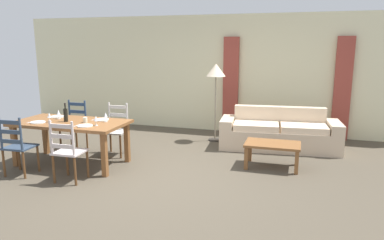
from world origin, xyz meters
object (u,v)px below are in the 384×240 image
wine_glass_near_right (96,119)px  standing_lamp (216,75)px  wine_bottle (66,115)px  dining_table (71,126)px  coffee_cup_primary (85,120)px  dining_chair_far_left (75,125)px  dining_chair_near_right (68,151)px  wine_glass_far_left (58,113)px  dining_chair_far_right (116,129)px  wine_glass_near_left (49,116)px  dining_chair_near_left (17,146)px  coffee_table (272,147)px  wine_glass_far_right (106,115)px  couch (279,134)px

wine_glass_near_right → standing_lamp: 2.81m
wine_bottle → wine_glass_near_right: wine_bottle is taller
dining_table → wine_bottle: 0.22m
coffee_cup_primary → dining_chair_far_left: bearing=134.5°
dining_chair_near_right → wine_glass_far_left: (-0.77, 0.84, 0.38)m
dining_chair_far_right → wine_glass_near_left: size_ratio=5.96×
dining_chair_far_right → standing_lamp: size_ratio=0.59×
dining_chair_near_left → standing_lamp: 3.95m
coffee_cup_primary → coffee_table: 3.15m
dining_chair_far_right → coffee_cup_primary: 0.81m
wine_glass_near_left → dining_chair_near_left: bearing=-106.7°
wine_glass_far_left → wine_bottle: bearing=-30.3°
wine_glass_far_right → wine_glass_far_left: bearing=-178.4°
coffee_cup_primary → couch: (3.04, 2.04, -0.50)m
wine_glass_near_left → couch: size_ratio=0.07×
dining_chair_near_right → couch: size_ratio=0.41×
wine_bottle → coffee_cup_primary: wine_bottle is taller
dining_chair_near_right → wine_glass_far_right: dining_chair_near_right is taller
wine_glass_far_left → coffee_table: bearing=11.0°
wine_glass_near_right → couch: wine_glass_near_right is taller
wine_glass_far_right → coffee_table: bearing=14.0°
wine_glass_near_left → couch: (3.64, 2.19, -0.57)m
wine_glass_far_left → coffee_cup_primary: size_ratio=1.79×
coffee_cup_primary → standing_lamp: size_ratio=0.05×
wine_glass_near_left → dining_chair_near_right: bearing=-37.8°
wine_bottle → coffee_cup_primary: size_ratio=3.51×
dining_table → dining_chair_far_right: 0.88m
dining_chair_far_right → coffee_table: size_ratio=1.07×
dining_table → wine_glass_far_right: bearing=13.8°
wine_glass_near_right → coffee_cup_primary: 0.34m
wine_glass_near_right → coffee_cup_primary: size_ratio=1.79×
coffee_cup_primary → couch: coffee_cup_primary is taller
dining_table → dining_chair_near_left: bearing=-123.0°
dining_chair_near_left → wine_glass_far_right: dining_chair_near_left is taller
wine_glass_near_left → standing_lamp: bearing=46.0°
wine_glass_near_right → couch: size_ratio=0.07×
dining_chair_near_left → wine_glass_near_right: (1.06, 0.57, 0.38)m
dining_chair_near_right → dining_table: bearing=121.7°
couch → dining_chair_near_left: bearing=-144.1°
dining_table → dining_chair_far_left: size_ratio=1.98×
dining_chair_near_right → dining_chair_far_left: (-0.93, 1.51, 0.00)m
dining_chair_near_right → wine_bottle: wine_bottle is taller
dining_table → wine_glass_far_right: 0.64m
wine_bottle → wine_glass_near_left: 0.26m
dining_chair_near_right → wine_glass_near_right: dining_chair_near_right is taller
wine_glass_far_left → couch: wine_glass_far_left is taller
couch → wine_bottle: bearing=-148.7°
wine_glass_far_right → standing_lamp: bearing=56.0°
dining_chair_far_left → coffee_table: bearing=0.5°
dining_table → wine_bottle: (-0.06, -0.03, 0.20)m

